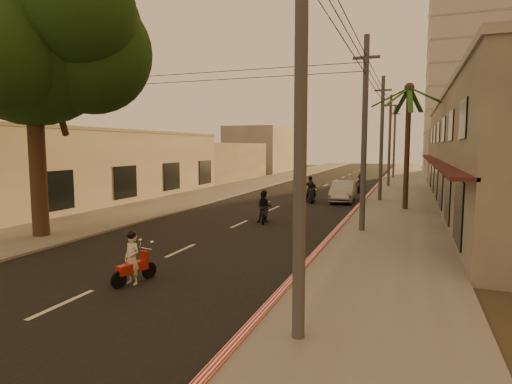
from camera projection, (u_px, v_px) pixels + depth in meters
ground at (151, 264)px, 14.66m from camera, size 160.00×160.00×0.00m
road at (297, 198)px, 33.35m from camera, size 10.00×140.00×0.02m
sidewalk_right at (398, 202)px, 30.80m from camera, size 5.00×140.00×0.12m
sidewalk_left at (211, 194)px, 35.89m from camera, size 5.00×140.00×0.12m
curb_stripe at (356, 209)px, 26.94m from camera, size 0.20×60.00×0.20m
shophouse_row at (509, 152)px, 26.36m from camera, size 8.80×34.20×7.30m
left_building at (97, 165)px, 32.21m from camera, size 8.20×24.20×5.20m
distant_tower at (473, 75)px, 60.08m from camera, size 12.10×12.10×28.00m
broadleaf_tree at (41, 40)px, 18.00m from camera, size 9.60×8.70×12.10m
palm_tree at (409, 95)px, 26.14m from camera, size 5.00×5.00×8.20m
utility_poles at (382, 111)px, 30.55m from camera, size 1.20×48.26×9.00m
filler_right at (462, 155)px, 51.65m from camera, size 8.00×14.00×6.00m
filler_left_near at (213, 162)px, 50.95m from camera, size 8.00×14.00×4.40m
filler_left_far at (262, 150)px, 67.64m from camera, size 8.00×14.00×7.00m
scooter_red at (133, 260)px, 12.49m from camera, size 0.80×1.62×1.61m
scooter_mid_a at (264, 208)px, 22.54m from camera, size 1.09×1.77×1.77m
scooter_mid_b at (310, 189)px, 31.72m from camera, size 1.15×1.89×1.86m
scooter_far_a at (311, 193)px, 30.34m from camera, size 1.02×1.60×1.61m
scooter_far_b at (361, 184)px, 37.10m from camera, size 1.24×1.77×1.75m
parked_car at (343, 192)px, 31.06m from camera, size 2.13×4.74×1.50m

